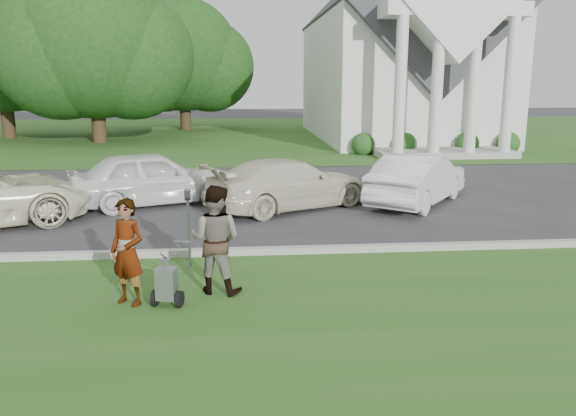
{
  "coord_description": "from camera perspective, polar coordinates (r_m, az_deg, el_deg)",
  "views": [
    {
      "loc": [
        -0.19,
        -10.03,
        3.35
      ],
      "look_at": [
        0.66,
        0.0,
        1.06
      ],
      "focal_mm": 35.0,
      "sensor_mm": 36.0,
      "label": 1
    }
  ],
  "objects": [
    {
      "name": "grass_strip",
      "position": [
        7.79,
        -3.04,
        -12.65
      ],
      "size": [
        80.0,
        7.0,
        0.01
      ],
      "primitive_type": "cube",
      "color": "#2A5A1F",
      "rests_on": "ground"
    },
    {
      "name": "church_lawn",
      "position": [
        37.19,
        -4.54,
        7.58
      ],
      "size": [
        80.0,
        30.0,
        0.01
      ],
      "primitive_type": "cube",
      "color": "#2A5A1F",
      "rests_on": "ground"
    },
    {
      "name": "tree_back",
      "position": [
        40.23,
        -10.61,
        14.53
      ],
      "size": [
        9.61,
        7.6,
        8.89
      ],
      "color": "#332316",
      "rests_on": "ground"
    },
    {
      "name": "ground",
      "position": [
        10.58,
        -3.57,
        -5.69
      ],
      "size": [
        120.0,
        120.0,
        0.0
      ],
      "primitive_type": "plane",
      "color": "#333335",
      "rests_on": "ground"
    },
    {
      "name": "person_left",
      "position": [
        8.8,
        -16.0,
        -4.44
      ],
      "size": [
        0.71,
        0.64,
        1.64
      ],
      "primitive_type": "imported",
      "rotation": [
        0.0,
        0.0,
        -0.54
      ],
      "color": "#999999",
      "rests_on": "ground"
    },
    {
      "name": "person_right",
      "position": [
        9.0,
        -7.38,
        -3.27
      ],
      "size": [
        1.02,
        0.9,
        1.75
      ],
      "primitive_type": "imported",
      "rotation": [
        0.0,
        0.0,
        2.81
      ],
      "color": "#999999",
      "rests_on": "ground"
    },
    {
      "name": "church",
      "position": [
        34.5,
        11.13,
        16.86
      ],
      "size": [
        9.19,
        19.0,
        24.1
      ],
      "color": "white",
      "rests_on": "ground"
    },
    {
      "name": "car_d",
      "position": [
        15.95,
        13.03,
        2.87
      ],
      "size": [
        3.72,
        4.25,
        1.39
      ],
      "primitive_type": "imported",
      "rotation": [
        0.0,
        0.0,
        2.49
      ],
      "color": "silver",
      "rests_on": "ground"
    },
    {
      "name": "parking_meter_near",
      "position": [
        10.31,
        -10.09,
        -1.02
      ],
      "size": [
        0.11,
        0.1,
        1.46
      ],
      "color": "gray",
      "rests_on": "ground"
    },
    {
      "name": "striping_cart",
      "position": [
        8.72,
        -12.19,
        -7.6
      ],
      "size": [
        0.56,
        0.95,
        0.83
      ],
      "rotation": [
        0.0,
        0.0,
        -0.23
      ],
      "color": "black",
      "rests_on": "ground"
    },
    {
      "name": "car_c",
      "position": [
        15.0,
        0.08,
        2.48
      ],
      "size": [
        4.93,
        3.89,
        1.34
      ],
      "primitive_type": "imported",
      "rotation": [
        0.0,
        0.0,
        2.08
      ],
      "color": "beige",
      "rests_on": "ground"
    },
    {
      "name": "car_b",
      "position": [
        15.81,
        -13.67,
        2.97
      ],
      "size": [
        4.76,
        3.24,
        1.51
      ],
      "primitive_type": "imported",
      "rotation": [
        0.0,
        0.0,
        1.93
      ],
      "color": "white",
      "rests_on": "ground"
    },
    {
      "name": "curb",
      "position": [
        11.08,
        -3.64,
        -4.43
      ],
      "size": [
        80.0,
        0.18,
        0.15
      ],
      "primitive_type": "cube",
      "color": "#9E9E93",
      "rests_on": "ground"
    },
    {
      "name": "tree_left",
      "position": [
        33.01,
        -19.21,
        15.16
      ],
      "size": [
        10.63,
        8.4,
        9.71
      ],
      "color": "#332316",
      "rests_on": "ground"
    }
  ]
}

